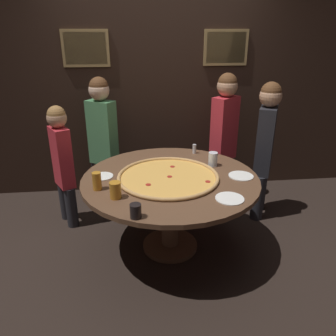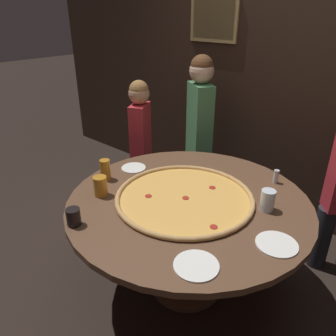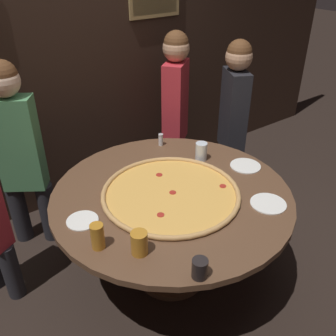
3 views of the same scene
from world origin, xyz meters
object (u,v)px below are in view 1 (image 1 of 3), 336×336
at_px(dining_table, 170,190).
at_px(drink_cup_by_shaker, 213,159).
at_px(diner_far_right, 103,135).
at_px(diner_side_left, 62,160).
at_px(drink_cup_beside_pizza, 97,181).
at_px(diner_far_left, 265,144).
at_px(drink_cup_front_edge, 115,190).
at_px(white_plate_left_side, 103,176).
at_px(giant_pizza, 168,177).
at_px(condiment_shaker, 194,149).
at_px(white_plate_beside_cup, 230,199).
at_px(drink_cup_near_left, 136,211).
at_px(diner_side_right, 224,132).
at_px(white_plate_right_side, 241,176).

relative_size(dining_table, drink_cup_by_shaker, 11.69).
relative_size(diner_far_right, diner_side_left, 1.16).
xyz_separation_m(drink_cup_beside_pizza, diner_far_right, (-0.04, 1.17, 0.03)).
distance_m(diner_far_right, diner_far_left, 1.78).
distance_m(drink_cup_front_edge, white_plate_left_side, 0.44).
bearing_deg(drink_cup_front_edge, diner_far_left, 29.74).
relative_size(dining_table, drink_cup_front_edge, 11.75).
height_order(giant_pizza, condiment_shaker, condiment_shaker).
bearing_deg(drink_cup_front_edge, white_plate_beside_cup, -7.31).
bearing_deg(giant_pizza, drink_cup_by_shaker, 27.51).
bearing_deg(white_plate_beside_cup, drink_cup_near_left, -164.90).
relative_size(drink_cup_by_shaker, diner_side_right, 0.09).
xyz_separation_m(white_plate_left_side, diner_far_left, (1.65, 0.46, 0.09)).
xyz_separation_m(giant_pizza, white_plate_left_side, (-0.57, 0.09, -0.01)).
bearing_deg(dining_table, drink_cup_by_shaker, 26.72).
xyz_separation_m(dining_table, white_plate_left_side, (-0.59, 0.07, 0.14)).
distance_m(giant_pizza, white_plate_left_side, 0.58).
relative_size(drink_cup_beside_pizza, diner_side_left, 0.12).
xyz_separation_m(drink_cup_by_shaker, white_plate_right_side, (0.19, -0.27, -0.06)).
bearing_deg(dining_table, white_plate_beside_cup, -48.19).
xyz_separation_m(drink_cup_beside_pizza, white_plate_left_side, (0.02, 0.25, -0.07)).
relative_size(white_plate_left_side, condiment_shaker, 1.92).
bearing_deg(giant_pizza, dining_table, 41.29).
height_order(drink_cup_front_edge, diner_far_right, diner_far_right).
bearing_deg(white_plate_right_side, drink_cup_beside_pizza, -174.11).
bearing_deg(condiment_shaker, white_plate_right_side, -64.07).
distance_m(drink_cup_by_shaker, diner_side_left, 1.51).
xyz_separation_m(diner_side_left, diner_side_right, (1.77, 0.36, 0.14)).
xyz_separation_m(drink_cup_front_edge, drink_cup_beside_pizza, (-0.15, 0.16, 0.01)).
bearing_deg(giant_pizza, diner_far_left, 26.74).
xyz_separation_m(white_plate_beside_cup, white_plate_left_side, (-1.00, 0.52, 0.00)).
relative_size(giant_pizza, diner_far_left, 0.61).
bearing_deg(white_plate_left_side, diner_side_right, 33.06).
bearing_deg(drink_cup_front_edge, diner_far_right, 98.31).
height_order(giant_pizza, white_plate_right_side, giant_pizza).
xyz_separation_m(drink_cup_front_edge, white_plate_right_side, (1.09, 0.29, -0.06)).
relative_size(giant_pizza, white_plate_right_side, 4.07).
distance_m(white_plate_left_side, diner_side_right, 1.59).
distance_m(drink_cup_front_edge, condiment_shaker, 1.21).
relative_size(drink_cup_near_left, diner_side_right, 0.07).
height_order(drink_cup_by_shaker, diner_far_right, diner_far_right).
bearing_deg(white_plate_left_side, condiment_shaker, 29.06).
height_order(dining_table, drink_cup_beside_pizza, drink_cup_beside_pizza).
relative_size(diner_far_right, diner_far_left, 1.01).
height_order(drink_cup_by_shaker, drink_cup_front_edge, same).
xyz_separation_m(dining_table, drink_cup_near_left, (-0.31, -0.65, 0.18)).
bearing_deg(drink_cup_by_shaker, dining_table, -153.28).
bearing_deg(dining_table, diner_side_left, 151.06).
relative_size(drink_cup_beside_pizza, white_plate_left_side, 0.80).
relative_size(white_plate_beside_cup, diner_side_left, 0.17).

